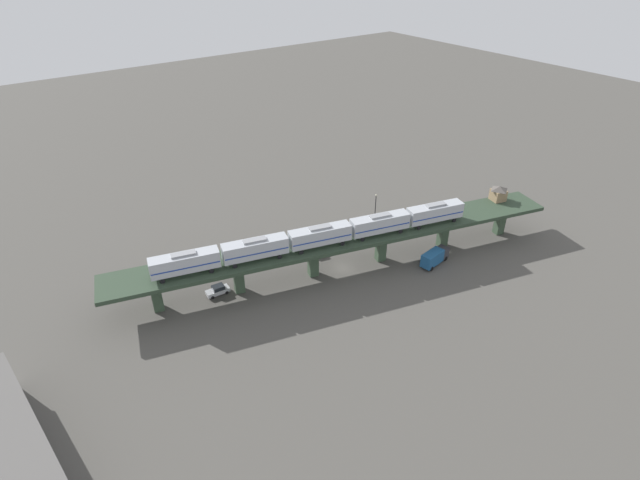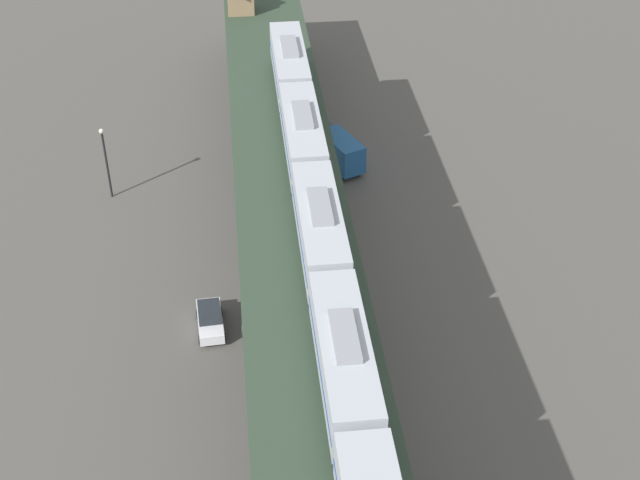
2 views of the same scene
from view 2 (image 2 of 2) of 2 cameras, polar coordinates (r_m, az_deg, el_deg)
The scene contains 6 objects.
ground_plane at distance 70.02m, azimuth -1.63°, elevation -3.14°, with size 400.00×400.00×0.00m, color #4C4944.
elevated_viaduct at distance 66.34m, azimuth -1.74°, elevation 1.11°, with size 32.21×90.99×7.27m.
subway_train at distance 59.72m, azimuth 0.00°, elevation 0.80°, with size 19.05×60.95×4.45m.
street_car_white at distance 66.39m, azimuth -7.05°, elevation -5.02°, with size 2.65×4.67×1.89m.
delivery_truck at distance 84.26m, azimuth 1.04°, elevation 5.91°, with size 3.29×7.45×3.20m.
street_lamp at distance 80.49m, azimuth -13.55°, elevation 5.17°, with size 0.44×0.44×6.94m.
Camera 2 is at (17.76, 50.87, 44.71)m, focal length 50.00 mm.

